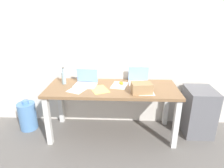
# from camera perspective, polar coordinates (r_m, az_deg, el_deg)

# --- Properties ---
(ground_plane) EXTENTS (8.00, 8.00, 0.00)m
(ground_plane) POSITION_cam_1_polar(r_m,az_deg,el_deg) (3.08, 0.00, -14.18)
(ground_plane) COLOR slate
(back_wall) EXTENTS (5.20, 0.08, 2.60)m
(back_wall) POSITION_cam_1_polar(r_m,az_deg,el_deg) (2.97, 0.36, 11.80)
(back_wall) COLOR silver
(back_wall) RESTS_ON ground
(desk) EXTENTS (1.84, 0.71, 0.76)m
(desk) POSITION_cam_1_polar(r_m,az_deg,el_deg) (2.75, 0.00, -2.93)
(desk) COLOR olive
(desk) RESTS_ON ground
(laptop_left) EXTENTS (0.34, 0.28, 0.22)m
(laptop_left) POSITION_cam_1_polar(r_m,az_deg,el_deg) (2.81, -7.74, 0.59)
(laptop_left) COLOR silver
(laptop_left) RESTS_ON desk
(laptop_right) EXTENTS (0.30, 0.22, 0.22)m
(laptop_right) POSITION_cam_1_polar(r_m,az_deg,el_deg) (2.90, 7.90, 1.31)
(laptop_right) COLOR silver
(laptop_right) RESTS_ON desk
(beer_bottle) EXTENTS (0.06, 0.06, 0.25)m
(beer_bottle) POSITION_cam_1_polar(r_m,az_deg,el_deg) (2.90, -14.10, 1.83)
(beer_bottle) COLOR #99B7C1
(beer_bottle) RESTS_ON desk
(computer_mouse) EXTENTS (0.09, 0.11, 0.03)m
(computer_mouse) POSITION_cam_1_polar(r_m,az_deg,el_deg) (2.83, 2.79, 0.28)
(computer_mouse) COLOR gold
(computer_mouse) RESTS_ON desk
(cardboard_box) EXTENTS (0.28, 0.22, 0.13)m
(cardboard_box) POSITION_cam_1_polar(r_m,az_deg,el_deg) (2.54, 8.73, -1.15)
(cardboard_box) COLOR tan
(cardboard_box) RESTS_ON desk
(paper_yellow_folder) EXTENTS (0.32, 0.36, 0.00)m
(paper_yellow_folder) POSITION_cam_1_polar(r_m,az_deg,el_deg) (2.64, -3.74, -1.62)
(paper_yellow_folder) COLOR #F4E06B
(paper_yellow_folder) RESTS_ON desk
(paper_sheet_near_back) EXTENTS (0.27, 0.33, 0.00)m
(paper_sheet_near_back) POSITION_cam_1_polar(r_m,az_deg,el_deg) (2.79, 2.21, -0.35)
(paper_sheet_near_back) COLOR white
(paper_sheet_near_back) RESTS_ON desk
(paper_sheet_front_right) EXTENTS (0.22, 0.31, 0.00)m
(paper_sheet_front_right) POSITION_cam_1_polar(r_m,az_deg,el_deg) (2.62, 9.83, -2.13)
(paper_sheet_front_right) COLOR white
(paper_sheet_front_right) RESTS_ON desk
(paper_sheet_front_left) EXTENTS (0.31, 0.35, 0.00)m
(paper_sheet_front_left) POSITION_cam_1_polar(r_m,az_deg,el_deg) (2.69, -9.94, -1.51)
(paper_sheet_front_left) COLOR white
(paper_sheet_front_left) RESTS_ON desk
(water_cooler_jug) EXTENTS (0.27, 0.27, 0.49)m
(water_cooler_jug) POSITION_cam_1_polar(r_m,az_deg,el_deg) (3.34, -23.71, -8.63)
(water_cooler_jug) COLOR #598CC6
(water_cooler_jug) RESTS_ON ground
(filing_cabinet) EXTENTS (0.40, 0.48, 0.71)m
(filing_cabinet) POSITION_cam_1_polar(r_m,az_deg,el_deg) (3.19, 24.07, -7.41)
(filing_cabinet) COLOR slate
(filing_cabinet) RESTS_ON ground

